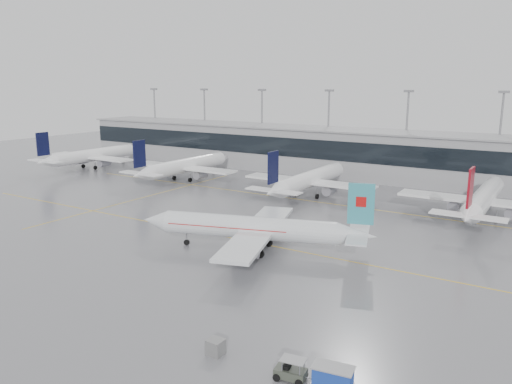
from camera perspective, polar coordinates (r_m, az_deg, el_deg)
The scene contains 16 objects.
ground at distance 81.92m, azimuth -4.48°, elevation -4.94°, with size 320.00×320.00×0.00m, color slate.
taxi_line_main at distance 81.92m, azimuth -4.48°, elevation -4.94°, with size 120.00×0.25×0.01m, color gold.
taxi_line_north at distance 106.64m, azimuth 5.15°, elevation -0.87°, with size 120.00×0.25×0.01m, color gold.
taxi_line_cross at distance 111.92m, azimuth -12.29°, elevation -0.48°, with size 0.25×60.00×0.01m, color gold.
terminal at distance 134.44m, azimuth 11.43°, elevation 4.27°, with size 180.00×15.00×12.00m, color gray.
terminal_glass at distance 127.26m, azimuth 10.24°, elevation 4.56°, with size 180.00×0.20×5.00m, color black.
terminal_roof at distance 133.74m, azimuth 11.54°, elevation 6.90°, with size 182.00×16.00×0.40m, color gray.
light_masts at distance 139.25m, azimuth 12.45°, elevation 7.54°, with size 156.40×1.00×22.60m.
air_canada_jet at distance 73.03m, azimuth 0.11°, elevation -4.21°, with size 34.70×28.05×11.00m.
parked_jet_a at distance 152.84m, azimuth -18.26°, elevation 3.98°, with size 29.64×36.96×11.72m.
parked_jet_b at distance 128.09m, azimuth -8.15°, elevation 2.97°, with size 29.64×36.96×11.72m.
parked_jet_c at distance 109.10m, azimuth 6.06°, elevation 1.40°, with size 29.64×36.96×11.72m.
parked_jet_d at distance 99.25m, azimuth 24.51°, elevation -0.75°, with size 29.64×36.96×11.72m.
baggage_tug at distance 44.33m, azimuth 3.97°, elevation -19.85°, with size 4.02×2.00×1.91m.
baggage_cart at distance 43.17m, azimuth 8.78°, elevation -20.11°, with size 3.56×2.32×2.06m.
gse_unit at distance 47.74m, azimuth -4.64°, elevation -17.24°, with size 1.46×1.36×1.46m, color slate.
Camera 1 is at (46.84, -62.69, 24.25)m, focal length 35.00 mm.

